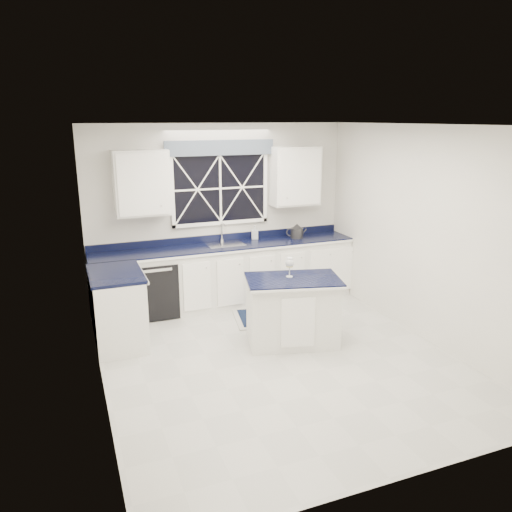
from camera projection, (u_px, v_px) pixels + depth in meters
name	position (u px, v px, depth m)	size (l,w,h in m)	color
ground	(278.00, 358.00, 5.95)	(4.50, 4.50, 0.00)	#ADADA8
back_wall	(220.00, 214.00, 7.61)	(4.00, 0.10, 2.70)	beige
base_cabinets	(209.00, 282.00, 7.31)	(3.99, 1.60, 0.90)	white
countertop	(226.00, 246.00, 7.45)	(3.98, 0.64, 0.04)	black
dishwasher	(155.00, 287.00, 7.20)	(0.60, 0.58, 0.82)	black
window	(220.00, 183.00, 7.44)	(1.65, 0.09, 1.26)	black
upper_cabinets	(223.00, 179.00, 7.31)	(3.10, 0.34, 0.90)	white
faucet	(222.00, 232.00, 7.58)	(0.05, 0.20, 0.30)	silver
island	(292.00, 311.00, 6.27)	(1.29, 0.95, 0.86)	white
rug	(279.00, 316.00, 7.20)	(1.40, 1.00, 0.02)	#AAAAA5
kettle	(297.00, 232.00, 7.84)	(0.30, 0.26, 0.23)	#2F2F31
wine_glass	(290.00, 264.00, 6.17)	(0.10, 0.10, 0.25)	silver
soap_bottle	(255.00, 232.00, 7.78)	(0.10, 0.10, 0.22)	silver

